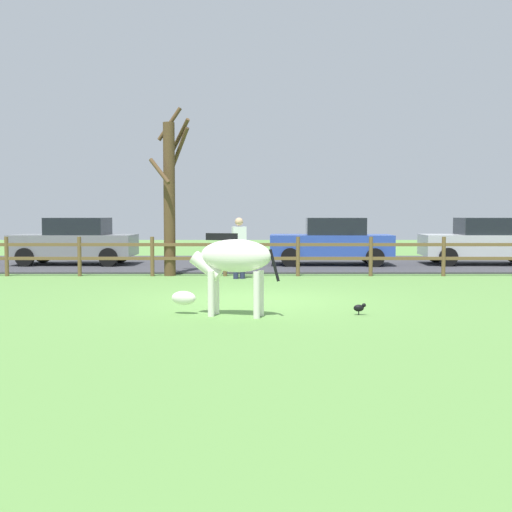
{
  "coord_description": "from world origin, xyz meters",
  "views": [
    {
      "loc": [
        0.04,
        -12.96,
        1.74
      ],
      "look_at": [
        0.11,
        1.39,
        0.8
      ],
      "focal_mm": 45.3,
      "sensor_mm": 36.0,
      "label": 1
    }
  ],
  "objects": [
    {
      "name": "parked_car_silver",
      "position": [
        7.65,
        8.53,
        0.84
      ],
      "size": [
        4.07,
        2.03,
        1.56
      ],
      "color": "#B7BABF",
      "rests_on": "parking_asphalt"
    },
    {
      "name": "zebra",
      "position": [
        -0.39,
        -2.04,
        0.93
      ],
      "size": [
        1.9,
        0.78,
        1.41
      ],
      "color": "white",
      "rests_on": "ground_plane"
    },
    {
      "name": "parked_car_grey",
      "position": [
        -6.0,
        8.53,
        0.84
      ],
      "size": [
        4.03,
        1.93,
        1.56
      ],
      "color": "slate",
      "rests_on": "parking_asphalt"
    },
    {
      "name": "visitor_near_fence",
      "position": [
        -0.42,
        4.27,
        0.91
      ],
      "size": [
        0.4,
        0.3,
        1.64
      ],
      "color": "#232847",
      "rests_on": "ground_plane"
    },
    {
      "name": "parked_car_blue",
      "position": [
        2.55,
        8.43,
        0.84
      ],
      "size": [
        4.07,
        2.01,
        1.56
      ],
      "color": "#2D4CAD",
      "rests_on": "parking_asphalt"
    },
    {
      "name": "bare_tree",
      "position": [
        -2.38,
        5.17,
        2.32
      ],
      "size": [
        1.18,
        1.18,
        4.75
      ],
      "color": "#513A23",
      "rests_on": "ground_plane"
    },
    {
      "name": "ground_plane",
      "position": [
        0.0,
        0.0,
        0.0
      ],
      "size": [
        60.0,
        60.0,
        0.0
      ],
      "primitive_type": "plane",
      "color": "#5B8C42"
    },
    {
      "name": "parking_asphalt",
      "position": [
        0.0,
        9.3,
        0.03
      ],
      "size": [
        28.0,
        7.4,
        0.05
      ],
      "primitive_type": "cube",
      "color": "#38383D",
      "rests_on": "ground_plane"
    },
    {
      "name": "paddock_fence",
      "position": [
        -0.83,
        5.0,
        0.63
      ],
      "size": [
        20.46,
        0.11,
        1.1
      ],
      "color": "brown",
      "rests_on": "ground_plane"
    },
    {
      "name": "crow_on_grass",
      "position": [
        1.82,
        -1.94,
        0.13
      ],
      "size": [
        0.22,
        0.1,
        0.2
      ],
      "color": "black",
      "rests_on": "ground_plane"
    }
  ]
}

